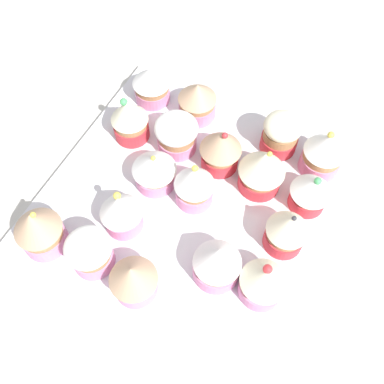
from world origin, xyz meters
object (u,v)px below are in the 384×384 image
Objects in this scene: cupcake_15 at (133,279)px; cupcake_14 at (121,211)px; baking_tray at (192,204)px; cupcake_5 at (262,170)px; cupcake_10 at (195,184)px; cupcake_7 at (177,134)px; cupcake_6 at (221,148)px; cupcake_12 at (264,281)px; cupcake_1 at (281,133)px; cupcake_2 at (197,100)px; cupcake_9 at (286,233)px; cupcake_3 at (151,84)px; cupcake_13 at (217,262)px; cupcake_17 at (38,229)px; cupcake_11 at (154,169)px; cupcake_8 at (130,119)px; cupcake_4 at (311,191)px; cupcake_0 at (324,152)px.

cupcake_14 is at bearing -49.63° from cupcake_15.
baking_tray is 5.19× the size of cupcake_5.
cupcake_7 is at bearing -47.11° from cupcake_10.
cupcake_6 reaches higher than baking_tray.
cupcake_12 is (-13.59, 8.38, -0.57)cm from cupcake_10.
cupcake_1 and cupcake_2 have the same top height.
cupcake_6 reaches higher than cupcake_9.
cupcake_10 is at bearing 136.51° from cupcake_3.
cupcake_6 reaches higher than cupcake_12.
cupcake_10 is 1.13× the size of cupcake_12.
cupcake_13 is at bearing -141.46° from cupcake_15.
cupcake_17 is (8.30, 29.52, 0.69)cm from cupcake_2.
cupcake_11 is 0.92× the size of cupcake_12.
cupcake_8 is 31.13cm from cupcake_12.
cupcake_14 is (14.45, -0.68, 0.02)cm from cupcake_13.
cupcake_3 is 0.81× the size of cupcake_17.
cupcake_8 is 21.21cm from cupcake_17.
cupcake_12 is at bearing 157.26° from cupcake_11.
cupcake_7 is at bearing -1.59° from cupcake_4.
cupcake_6 is 22.47cm from cupcake_15.
cupcake_12 is 1.05× the size of cupcake_15.
cupcake_15 is at bearing 74.55° from cupcake_1.
cupcake_2 is 0.89× the size of cupcake_14.
cupcake_3 is 10.80cm from cupcake_7.
cupcake_14 is (14.30, 22.15, 0.34)cm from cupcake_1.
cupcake_5 is 20.30cm from cupcake_14.
cupcake_4 is 0.83× the size of cupcake_6.
cupcake_4 is 14.96cm from cupcake_12.
cupcake_11 is (13.80, 14.09, -0.04)cm from cupcake_1.
cupcake_10 is (13.74, -1.15, 0.28)cm from cupcake_9.
cupcake_3 and cupcake_4 have the same top height.
cupcake_8 is 15.68cm from cupcake_14.
cupcake_9 is (-6.41, 15.27, 0.41)cm from cupcake_1.
cupcake_8 is 15.25cm from cupcake_10.
cupcake_10 is at bearing -31.66° from cupcake_12.
cupcake_2 is 0.96× the size of cupcake_15.
cupcake_17 is at bearing 44.13° from baking_tray.
cupcake_15 is at bearing 104.55° from cupcake_7.
cupcake_0 is 0.97× the size of cupcake_10.
cupcake_15 is at bearing 86.99° from cupcake_10.
cupcake_14 is (20.72, 6.88, -0.07)cm from cupcake_9.
cupcake_13 is at bearing -163.90° from cupcake_17.
cupcake_6 is 7.28cm from cupcake_7.
cupcake_7 is at bearing -75.45° from cupcake_15.
cupcake_6 is at bearing 46.14° from cupcake_1.
cupcake_7 is at bearing -91.34° from cupcake_14.
cupcake_0 is (-14.25, -14.00, 4.49)cm from baking_tray.
cupcake_12 is at bearing 131.84° from cupcake_2.
cupcake_4 is at bearing 133.80° from cupcake_1.
cupcake_14 is at bearing 88.66° from cupcake_7.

